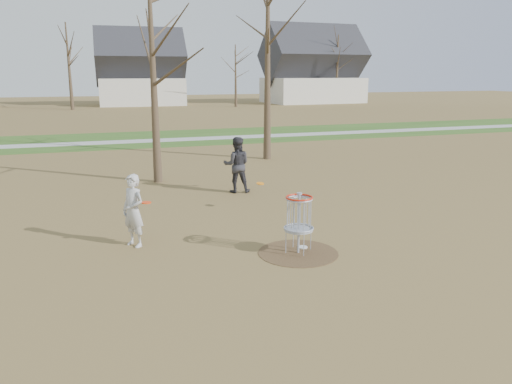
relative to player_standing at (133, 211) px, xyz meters
The scene contains 11 objects.
ground 3.89m from the player_standing, 25.59° to the right, with size 160.00×160.00×0.00m, color brown.
green_band 19.68m from the player_standing, 79.98° to the left, with size 160.00×8.00×0.01m, color #2D5119.
footpath 18.70m from the player_standing, 79.45° to the left, with size 160.00×1.50×0.01m, color #9E9E99.
dirt_circle 3.88m from the player_standing, 25.59° to the right, with size 1.80×1.80×0.01m, color #47331E.
player_standing is the anchor object (origin of this frame).
player_throwing 5.79m from the player_standing, 49.71° to the left, with size 0.91×0.71×1.86m, color #2D2C31.
disc_grounded 3.98m from the player_standing, 20.51° to the right, with size 0.22×0.22×0.02m, color silver.
discs_in_play 2.28m from the player_standing, 23.45° to the left, with size 3.67×2.36×0.29m.
disc_golf_basket 3.79m from the player_standing, 25.59° to the right, with size 0.64×0.64×1.35m.
bare_trees 34.83m from the player_standing, 81.34° to the left, with size 52.62×44.98×9.00m.
houses_row 51.58m from the player_standing, 81.36° to the left, with size 56.51×10.01×7.26m.
Camera 1 is at (-4.19, -9.70, 3.94)m, focal length 35.00 mm.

